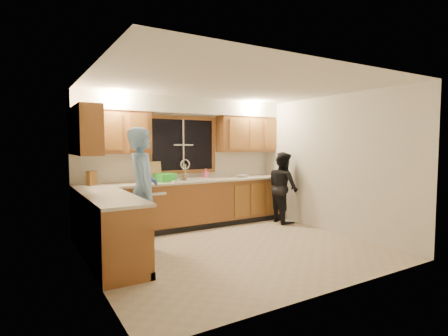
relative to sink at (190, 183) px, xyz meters
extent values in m
plane|color=#C3AF96|center=(0.00, -1.60, -0.86)|extent=(4.20, 4.20, 0.00)
plane|color=silver|center=(0.00, -1.60, 1.64)|extent=(4.20, 4.20, 0.00)
plane|color=silver|center=(0.00, 0.30, 0.39)|extent=(4.20, 0.00, 4.20)
plane|color=silver|center=(-2.10, -1.60, 0.39)|extent=(0.00, 3.80, 3.80)
plane|color=silver|center=(2.10, -1.60, 0.39)|extent=(0.00, 3.80, 3.80)
cube|color=#93582A|center=(0.00, 0.00, -0.42)|extent=(4.20, 0.60, 0.88)
cube|color=#93582A|center=(-1.80, -1.25, -0.42)|extent=(0.60, 1.90, 0.88)
cube|color=beige|center=(0.00, -0.02, 0.04)|extent=(4.20, 0.63, 0.04)
cube|color=beige|center=(-1.79, -1.25, 0.04)|extent=(0.63, 1.90, 0.04)
cube|color=#93582A|center=(-1.43, 0.13, 0.96)|extent=(1.35, 0.33, 0.75)
cube|color=#93582A|center=(1.43, 0.13, 0.96)|extent=(1.35, 0.33, 0.75)
cube|color=#93582A|center=(-1.94, -0.48, 0.96)|extent=(0.33, 0.90, 0.75)
cube|color=white|center=(0.00, 0.12, 1.49)|extent=(4.20, 0.35, 0.30)
cube|color=black|center=(0.00, 0.29, 0.74)|extent=(1.30, 0.01, 1.00)
cube|color=#93582A|center=(0.00, 0.28, 1.27)|extent=(1.44, 0.03, 0.07)
cube|color=#93582A|center=(0.00, 0.28, 0.20)|extent=(1.44, 0.03, 0.07)
cube|color=#93582A|center=(-0.69, 0.28, 0.74)|extent=(0.07, 0.03, 1.00)
cube|color=#93582A|center=(0.69, 0.28, 0.74)|extent=(0.07, 0.03, 1.00)
cube|color=silver|center=(0.00, 0.00, 0.07)|extent=(0.86, 0.52, 0.03)
cube|color=silver|center=(-0.21, 0.00, -0.02)|extent=(0.38, 0.42, 0.18)
cube|color=silver|center=(0.21, 0.00, -0.02)|extent=(0.38, 0.42, 0.18)
cylinder|color=silver|center=(0.00, 0.20, 0.22)|extent=(0.04, 0.04, 0.28)
torus|color=silver|center=(0.00, 0.20, 0.36)|extent=(0.21, 0.03, 0.21)
cube|color=white|center=(-0.85, -0.01, -0.45)|extent=(0.60, 0.56, 0.82)
cube|color=white|center=(-1.80, -1.82, -0.41)|extent=(0.58, 0.75, 0.90)
imported|color=#71A1D7|center=(-1.27, -1.07, 0.07)|extent=(0.62, 0.78, 1.87)
imported|color=black|center=(1.84, -0.59, -0.14)|extent=(0.66, 0.79, 1.46)
cube|color=#99622A|center=(-1.78, 0.09, 0.18)|extent=(0.16, 0.15, 0.24)
cube|color=tan|center=(-0.66, 0.15, 0.24)|extent=(0.28, 0.11, 0.37)
cube|color=green|center=(-0.50, 0.02, 0.13)|extent=(0.39, 0.38, 0.15)
imported|color=#F65D8B|center=(0.42, 0.14, 0.16)|extent=(0.09, 0.10, 0.20)
imported|color=silver|center=(1.19, -0.04, 0.08)|extent=(0.23, 0.23, 0.06)
cylinder|color=tan|center=(-0.19, -0.23, 0.12)|extent=(0.09, 0.09, 0.13)
cylinder|color=tan|center=(-0.25, -0.22, 0.11)|extent=(0.07, 0.07, 0.11)
camera|label=1|loc=(-2.87, -6.09, 0.76)|focal=28.00mm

